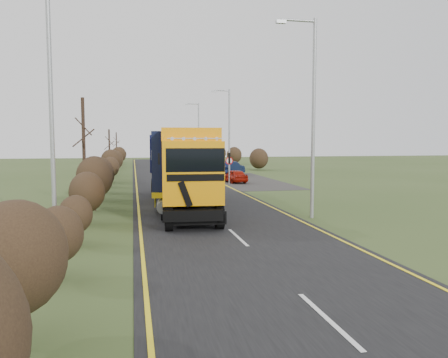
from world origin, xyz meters
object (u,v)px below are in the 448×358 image
car_red_hatchback (234,176)px  lorry (177,164)px  car_blue_sedan (230,168)px  streetlight_near (311,109)px  speed_sign (229,165)px

car_red_hatchback → lorry: bearing=53.6°
car_red_hatchback → car_blue_sedan: 8.39m
streetlight_near → car_blue_sedan: bearing=85.8°
car_red_hatchback → speed_sign: bearing=50.5°
lorry → car_red_hatchback: bearing=67.4°
lorry → car_red_hatchback: 14.68m
lorry → streetlight_near: (5.92, -5.31, 2.82)m
car_red_hatchback → streetlight_near: bearing=78.3°
lorry → car_blue_sedan: size_ratio=3.37×
lorry → speed_sign: lorry is taller
car_blue_sedan → speed_sign: 9.98m
lorry → car_blue_sedan: lorry is taller
lorry → car_blue_sedan: bearing=73.4°
streetlight_near → speed_sign: bearing=90.9°
lorry → streetlight_near: streetlight_near is taller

